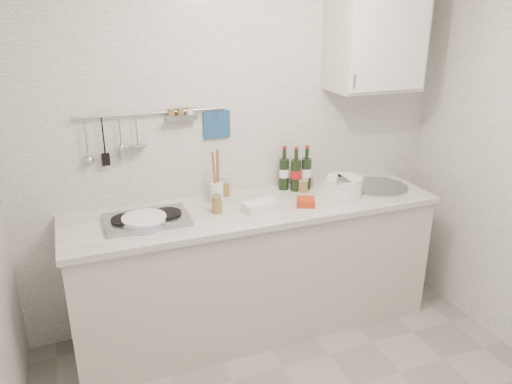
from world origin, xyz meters
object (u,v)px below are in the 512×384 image
plate_stack_sink (342,187)px  utensil_crock (217,190)px  wall_cabinet (376,36)px  wine_bottles (295,168)px  plate_stack_hob (143,221)px

plate_stack_sink → utensil_crock: utensil_crock is taller
wall_cabinet → utensil_crock: wall_cabinet is taller
plate_stack_sink → wine_bottles: bearing=141.9°
plate_stack_hob → wine_bottles: wine_bottles is taller
plate_stack_hob → wall_cabinet: bearing=5.5°
plate_stack_hob → plate_stack_sink: 1.37m
wall_cabinet → plate_stack_sink: bearing=-152.8°
plate_stack_hob → utensil_crock: (0.52, 0.19, 0.06)m
wall_cabinet → plate_stack_hob: (-1.63, -0.16, -1.00)m
wall_cabinet → wine_bottles: 1.02m
wine_bottles → wall_cabinet: bearing=-7.5°
wall_cabinet → plate_stack_sink: size_ratio=2.21×
wall_cabinet → utensil_crock: size_ratio=1.91×
plate_stack_sink → plate_stack_hob: bearing=-179.2°
plate_stack_sink → wine_bottles: (-0.26, 0.20, 0.10)m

